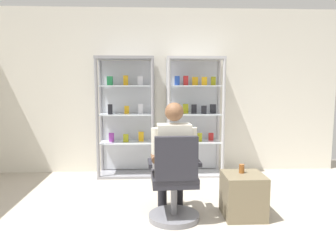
% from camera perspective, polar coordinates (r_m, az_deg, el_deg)
% --- Properties ---
extents(back_wall, '(6.00, 0.10, 2.70)m').
position_cam_1_polar(back_wall, '(5.49, -1.41, 6.02)').
color(back_wall, silver).
rests_on(back_wall, ground).
extents(display_cabinet_left, '(0.90, 0.45, 1.90)m').
position_cam_1_polar(display_cabinet_left, '(5.29, -7.31, 1.70)').
color(display_cabinet_left, gray).
rests_on(display_cabinet_left, ground).
extents(display_cabinet_right, '(0.90, 0.45, 1.90)m').
position_cam_1_polar(display_cabinet_right, '(5.32, 4.60, 1.82)').
color(display_cabinet_right, '#B7B7BC').
rests_on(display_cabinet_right, ground).
extents(office_chair, '(0.57, 0.56, 0.96)m').
position_cam_1_polar(office_chair, '(3.55, 1.16, -10.50)').
color(office_chair, slate).
rests_on(office_chair, ground).
extents(seated_shopkeeper, '(0.50, 0.58, 1.29)m').
position_cam_1_polar(seated_shopkeeper, '(3.62, 0.88, -4.91)').
color(seated_shopkeeper, black).
rests_on(seated_shopkeeper, ground).
extents(storage_crate, '(0.45, 0.47, 0.49)m').
position_cam_1_polar(storage_crate, '(3.82, 13.01, -11.73)').
color(storage_crate, '#72664C').
rests_on(storage_crate, ground).
extents(tea_glass, '(0.06, 0.06, 0.10)m').
position_cam_1_polar(tea_glass, '(3.78, 12.78, -7.29)').
color(tea_glass, brown).
rests_on(tea_glass, storage_crate).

